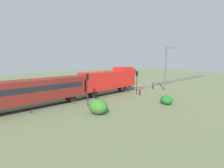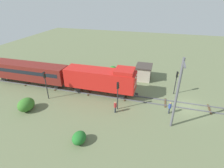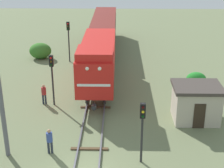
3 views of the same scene
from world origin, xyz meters
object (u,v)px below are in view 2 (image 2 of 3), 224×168
traffic_signal_near (176,79)px  traffic_signal_mid (118,91)px  worker_near_track (170,107)px  relay_hut (144,72)px  locomotive (101,78)px  catenary_mast (177,93)px  traffic_signal_far (45,81)px  worker_by_signal (115,106)px  passenger_car_leading (29,71)px

traffic_signal_near → traffic_signal_mid: 10.19m
worker_near_track → relay_hut: size_ratio=0.49×
locomotive → catenary_mast: (-5.06, -10.70, 1.87)m
traffic_signal_near → traffic_signal_far: bearing=110.0°
traffic_signal_mid → catenary_mast: 7.58m
worker_by_signal → relay_hut: relay_hut is taller
worker_near_track → catenary_mast: (-2.66, -0.23, 3.64)m
passenger_car_leading → traffic_signal_far: bearing=-121.4°
worker_by_signal → locomotive: bearing=6.7°
passenger_car_leading → traffic_signal_mid: 17.19m
locomotive → catenary_mast: 11.98m
passenger_car_leading → traffic_signal_mid: traffic_signal_mid is taller
catenary_mast → relay_hut: bearing=21.3°
traffic_signal_mid → locomotive: bearing=45.9°
traffic_signal_near → relay_hut: bearing=51.8°
locomotive → traffic_signal_far: locomotive is taller
traffic_signal_mid → worker_by_signal: (-0.80, 0.12, -1.92)m
passenger_car_leading → traffic_signal_far: (-3.60, -5.89, 0.56)m
locomotive → passenger_car_leading: 13.34m
passenger_car_leading → worker_by_signal: bearing=-104.1°
traffic_signal_far → catenary_mast: 18.27m
traffic_signal_near → worker_near_track: size_ratio=2.28×
traffic_signal_mid → catenary_mast: size_ratio=0.48×
locomotive → passenger_car_leading: size_ratio=0.83×
locomotive → worker_by_signal: (-4.20, -3.39, -1.78)m
worker_by_signal → catenary_mast: bearing=-128.9°
locomotive → catenary_mast: bearing=-115.3°
locomotive → worker_near_track: 10.88m
worker_near_track → relay_hut: relay_hut is taller
worker_near_track → locomotive: bearing=71.5°
passenger_car_leading → worker_near_track: bearing=-95.8°
traffic_signal_far → worker_by_signal: 11.05m
locomotive → worker_by_signal: 5.68m
worker_near_track → worker_by_signal: size_ratio=1.00×
traffic_signal_mid → worker_near_track: bearing=-81.8°
traffic_signal_mid → catenary_mast: (-1.66, -7.19, 1.72)m
passenger_car_leading → catenary_mast: bearing=-101.9°
traffic_signal_far → locomotive: bearing=-64.2°
catenary_mast → worker_near_track: bearing=5.1°
traffic_signal_near → traffic_signal_mid: bearing=130.4°
passenger_car_leading → worker_by_signal: 17.31m
traffic_signal_near → relay_hut: size_ratio=1.11×
locomotive → traffic_signal_far: 8.28m
traffic_signal_mid → traffic_signal_far: size_ratio=0.94×
relay_hut → traffic_signal_near: bearing=-128.2°
traffic_signal_near → locomotive: bearing=105.8°
passenger_car_leading → catenary_mast: size_ratio=1.59×
traffic_signal_near → relay_hut: (4.30, 5.47, -1.32)m
worker_near_track → catenary_mast: catenary_mast is taller
passenger_car_leading → traffic_signal_far: 6.93m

